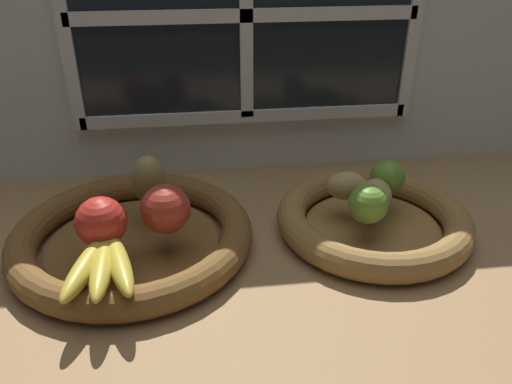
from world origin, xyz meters
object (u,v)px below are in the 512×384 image
at_px(fruit_bowl_left, 133,236).
at_px(fruit_bowl_right, 373,219).
at_px(lime_far, 387,177).
at_px(apple_red_front, 101,222).
at_px(potato_oblong, 347,186).
at_px(pear_brown, 149,180).
at_px(apple_red_right, 166,209).
at_px(lime_near, 368,204).
at_px(potato_large, 376,194).
at_px(banana_bunch_front, 103,262).

relative_size(fruit_bowl_left, fruit_bowl_right, 1.18).
bearing_deg(fruit_bowl_right, lime_far, 52.13).
height_order(apple_red_front, potato_oblong, apple_red_front).
height_order(apple_red_front, pear_brown, pear_brown).
bearing_deg(apple_red_right, lime_near, -2.33).
xyz_separation_m(fruit_bowl_right, potato_large, (0.00, -0.00, 0.05)).
bearing_deg(lime_far, fruit_bowl_left, -174.24).
relative_size(fruit_bowl_left, potato_large, 5.75).
relative_size(potato_oblong, potato_large, 1.02).
relative_size(banana_bunch_front, potato_oblong, 2.48).
bearing_deg(lime_near, fruit_bowl_right, 56.31).
bearing_deg(fruit_bowl_right, pear_brown, 170.97).
relative_size(apple_red_front, potato_oblong, 1.09).
relative_size(fruit_bowl_left, potato_oblong, 5.63).
distance_m(fruit_bowl_left, lime_far, 0.43).
relative_size(apple_red_right, lime_near, 1.21).
bearing_deg(potato_oblong, potato_large, -37.87).
relative_size(apple_red_front, potato_large, 1.11).
relative_size(fruit_bowl_left, apple_red_front, 5.16).
height_order(apple_red_right, banana_bunch_front, apple_red_right).
height_order(fruit_bowl_right, potato_large, potato_large).
bearing_deg(fruit_bowl_left, apple_red_right, -27.85).
bearing_deg(apple_red_front, fruit_bowl_right, 7.32).
bearing_deg(fruit_bowl_right, potato_large, -90.00).
bearing_deg(potato_large, apple_red_front, -172.68).
distance_m(apple_red_right, potato_oblong, 0.30).
bearing_deg(fruit_bowl_right, potato_oblong, 142.13).
height_order(apple_red_front, potato_large, apple_red_front).
bearing_deg(pear_brown, fruit_bowl_left, -116.56).
bearing_deg(pear_brown, apple_red_front, -118.33).
relative_size(banana_bunch_front, potato_large, 2.53).
relative_size(banana_bunch_front, lime_far, 2.83).
relative_size(potato_oblong, lime_far, 1.14).
bearing_deg(lime_far, lime_near, -125.84).
bearing_deg(apple_red_front, potato_large, 7.32).
xyz_separation_m(apple_red_front, lime_near, (0.40, 0.01, -0.01)).
bearing_deg(potato_large, apple_red_right, -174.80).
distance_m(apple_red_front, lime_far, 0.47).
bearing_deg(apple_red_right, apple_red_front, -164.93).
bearing_deg(banana_bunch_front, fruit_bowl_left, 79.17).
xyz_separation_m(pear_brown, lime_near, (0.34, -0.10, -0.01)).
relative_size(lime_near, lime_far, 1.05).
relative_size(pear_brown, potato_oblong, 1.26).
height_order(fruit_bowl_left, apple_red_front, apple_red_front).
relative_size(fruit_bowl_right, lime_far, 5.43).
bearing_deg(fruit_bowl_left, pear_brown, 63.44).
bearing_deg(apple_red_front, potato_oblong, 12.55).
xyz_separation_m(apple_red_right, lime_far, (0.37, 0.07, -0.01)).
xyz_separation_m(apple_red_right, banana_bunch_front, (-0.08, -0.09, -0.02)).
bearing_deg(potato_oblong, apple_red_front, -167.45).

